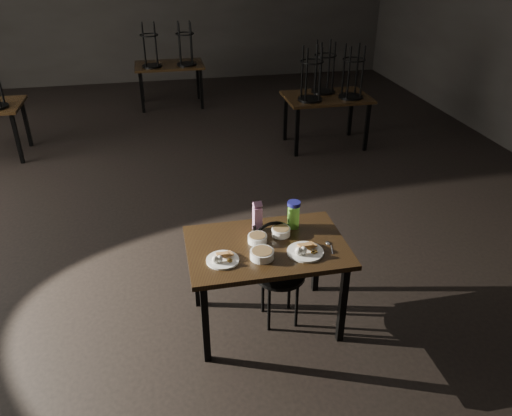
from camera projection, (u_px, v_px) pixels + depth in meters
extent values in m
plane|color=black|center=(168.00, 220.00, 5.55)|extent=(12.00, 12.00, 0.00)
cube|color=black|center=(146.00, 1.00, 9.90)|extent=(10.00, 0.04, 3.20)
cube|color=black|center=(267.00, 247.00, 3.76)|extent=(1.20, 0.80, 0.04)
cube|color=black|center=(205.00, 323.00, 3.58)|extent=(0.05, 0.05, 0.71)
cube|color=black|center=(343.00, 304.00, 3.76)|extent=(0.05, 0.05, 0.71)
cube|color=black|center=(197.00, 271.00, 4.12)|extent=(0.05, 0.05, 0.71)
cube|color=black|center=(317.00, 256.00, 4.31)|extent=(0.05, 0.05, 0.71)
cylinder|color=white|center=(223.00, 260.00, 3.57)|extent=(0.24, 0.24, 0.01)
cube|color=#AC7A3D|center=(222.00, 251.00, 3.58)|extent=(0.09, 0.08, 0.04)
cube|color=#AC7A3D|center=(226.00, 251.00, 3.58)|extent=(0.10, 0.10, 0.03)
ellipsoid|color=white|center=(215.00, 259.00, 3.51)|extent=(0.05, 0.05, 0.06)
ellipsoid|color=white|center=(220.00, 259.00, 3.52)|extent=(0.05, 0.05, 0.06)
cylinder|color=white|center=(305.00, 252.00, 3.66)|extent=(0.27, 0.27, 0.02)
cube|color=#AC7A3D|center=(305.00, 242.00, 3.67)|extent=(0.10, 0.10, 0.05)
cube|color=#AC7A3D|center=(309.00, 242.00, 3.67)|extent=(0.11, 0.11, 0.03)
ellipsoid|color=white|center=(298.00, 251.00, 3.59)|extent=(0.05, 0.05, 0.06)
ellipsoid|color=white|center=(303.00, 251.00, 3.60)|extent=(0.05, 0.05, 0.06)
cylinder|color=white|center=(257.00, 239.00, 3.77)|extent=(0.15, 0.15, 0.06)
cylinder|color=brown|center=(257.00, 236.00, 3.76)|extent=(0.12, 0.12, 0.01)
cylinder|color=white|center=(281.00, 232.00, 3.86)|extent=(0.15, 0.15, 0.06)
cylinder|color=brown|center=(281.00, 229.00, 3.85)|extent=(0.13, 0.13, 0.01)
cylinder|color=white|center=(262.00, 254.00, 3.59)|extent=(0.17, 0.17, 0.06)
cylinder|color=brown|center=(262.00, 252.00, 3.58)|extent=(0.15, 0.15, 0.01)
cube|color=#7F1762|center=(257.00, 219.00, 3.88)|extent=(0.07, 0.07, 0.21)
cube|color=#7F1762|center=(257.00, 205.00, 3.82)|extent=(0.07, 0.07, 0.06)
cylinder|color=#6AC73A|center=(293.00, 216.00, 3.93)|extent=(0.10, 0.10, 0.20)
cylinder|color=navy|center=(294.00, 204.00, 3.87)|extent=(0.11, 0.11, 0.03)
ellipsoid|color=silver|center=(328.00, 243.00, 3.77)|extent=(0.05, 0.06, 0.01)
cube|color=silver|center=(332.00, 250.00, 3.69)|extent=(0.03, 0.12, 0.00)
cylinder|color=black|center=(280.00, 275.00, 3.93)|extent=(0.40, 0.40, 0.03)
torus|color=black|center=(272.00, 243.00, 3.97)|extent=(0.38, 0.10, 0.38)
cylinder|color=black|center=(289.00, 287.00, 4.15)|extent=(0.03, 0.03, 0.45)
cylinder|color=black|center=(263.00, 290.00, 4.11)|extent=(0.03, 0.03, 0.45)
cylinder|color=black|center=(269.00, 308.00, 3.92)|extent=(0.03, 0.03, 0.45)
cylinder|color=black|center=(297.00, 304.00, 3.96)|extent=(0.03, 0.03, 0.45)
cube|color=black|center=(17.00, 139.00, 6.74)|extent=(0.05, 0.05, 0.71)
cube|color=black|center=(26.00, 123.00, 7.29)|extent=(0.05, 0.05, 0.71)
cube|color=black|center=(327.00, 97.00, 7.14)|extent=(1.20, 0.80, 0.04)
cube|color=black|center=(297.00, 132.00, 6.96)|extent=(0.05, 0.05, 0.71)
cube|color=black|center=(367.00, 127.00, 7.14)|extent=(0.05, 0.05, 0.71)
cube|color=black|center=(285.00, 118.00, 7.51)|extent=(0.05, 0.05, 0.71)
cube|color=black|center=(351.00, 113.00, 7.69)|extent=(0.05, 0.05, 0.71)
cylinder|color=black|center=(310.00, 99.00, 6.94)|extent=(0.34, 0.34, 0.03)
torus|color=black|center=(312.00, 63.00, 6.70)|extent=(0.32, 0.32, 0.02)
cylinder|color=black|center=(316.00, 71.00, 6.87)|extent=(0.03, 0.03, 0.70)
cylinder|color=black|center=(302.00, 71.00, 6.83)|extent=(0.03, 0.03, 0.70)
cylinder|color=black|center=(306.00, 75.00, 6.66)|extent=(0.03, 0.03, 0.70)
cylinder|color=black|center=(321.00, 74.00, 6.70)|extent=(0.03, 0.03, 0.70)
cylinder|color=black|center=(351.00, 97.00, 7.05)|extent=(0.34, 0.34, 0.03)
torus|color=black|center=(354.00, 61.00, 6.81)|extent=(0.32, 0.32, 0.02)
cylinder|color=black|center=(357.00, 69.00, 6.97)|extent=(0.03, 0.03, 0.70)
cylinder|color=black|center=(344.00, 69.00, 6.94)|extent=(0.03, 0.03, 0.70)
cylinder|color=black|center=(349.00, 73.00, 6.77)|extent=(0.03, 0.03, 0.70)
cylinder|color=black|center=(363.00, 72.00, 6.81)|extent=(0.03, 0.03, 0.70)
cylinder|color=black|center=(323.00, 91.00, 7.28)|extent=(0.34, 0.34, 0.03)
torus|color=black|center=(325.00, 56.00, 7.04)|extent=(0.32, 0.32, 0.02)
cylinder|color=black|center=(329.00, 64.00, 7.20)|extent=(0.03, 0.03, 0.70)
cylinder|color=black|center=(316.00, 65.00, 7.17)|extent=(0.03, 0.03, 0.70)
cylinder|color=black|center=(320.00, 68.00, 7.00)|extent=(0.03, 0.03, 0.70)
cylinder|color=black|center=(334.00, 67.00, 7.03)|extent=(0.03, 0.03, 0.70)
cube|color=black|center=(169.00, 65.00, 8.85)|extent=(1.20, 0.80, 0.04)
cube|color=black|center=(142.00, 93.00, 8.66)|extent=(0.05, 0.05, 0.71)
cube|color=black|center=(201.00, 89.00, 8.85)|extent=(0.05, 0.05, 0.71)
cube|color=black|center=(142.00, 83.00, 9.21)|extent=(0.05, 0.05, 0.71)
cube|color=black|center=(198.00, 80.00, 9.39)|extent=(0.05, 0.05, 0.71)
cylinder|color=black|center=(152.00, 66.00, 8.65)|extent=(0.34, 0.34, 0.03)
torus|color=black|center=(149.00, 36.00, 8.40)|extent=(0.32, 0.32, 0.02)
cylinder|color=black|center=(156.00, 43.00, 8.57)|extent=(0.03, 0.03, 0.70)
cylinder|color=black|center=(144.00, 43.00, 8.54)|extent=(0.03, 0.03, 0.70)
cylinder|color=black|center=(144.00, 46.00, 8.37)|extent=(0.03, 0.03, 0.70)
cylinder|color=black|center=(156.00, 45.00, 8.40)|extent=(0.03, 0.03, 0.70)
cylinder|color=black|center=(187.00, 64.00, 8.75)|extent=(0.34, 0.34, 0.03)
torus|color=black|center=(185.00, 35.00, 8.51)|extent=(0.32, 0.32, 0.02)
cylinder|color=black|center=(190.00, 41.00, 8.68)|extent=(0.03, 0.03, 0.70)
cylinder|color=black|center=(179.00, 42.00, 8.64)|extent=(0.03, 0.03, 0.70)
cylinder|color=black|center=(180.00, 44.00, 8.47)|extent=(0.03, 0.03, 0.70)
cylinder|color=black|center=(192.00, 44.00, 8.51)|extent=(0.03, 0.03, 0.70)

